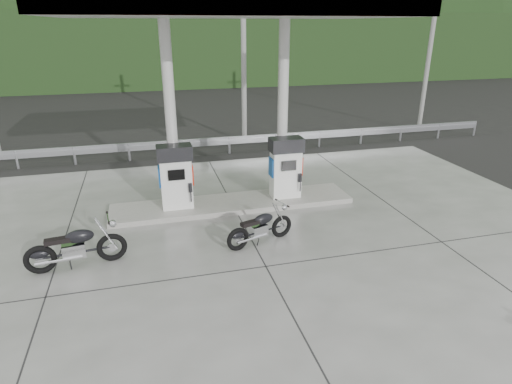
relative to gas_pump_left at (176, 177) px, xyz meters
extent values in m
plane|color=black|center=(1.60, -2.50, -1.07)|extent=(160.00, 160.00, 0.00)
cube|color=slate|center=(1.60, -2.50, -1.06)|extent=(18.00, 14.00, 0.02)
cube|color=gray|center=(1.60, 0.00, -0.98)|extent=(7.00, 1.40, 0.15)
cylinder|color=silver|center=(0.00, 0.40, 1.60)|extent=(0.30, 0.30, 5.00)
cylinder|color=silver|center=(3.20, 0.40, 1.60)|extent=(0.30, 0.30, 5.00)
cube|color=silver|center=(1.60, 0.00, 4.30)|extent=(8.50, 5.00, 0.40)
cube|color=black|center=(1.60, 9.00, -1.07)|extent=(60.00, 7.00, 0.01)
cylinder|color=gray|center=(3.60, 7.00, 2.93)|extent=(0.22, 0.22, 8.00)
cylinder|color=gray|center=(12.60, 7.00, 2.93)|extent=(0.22, 0.22, 8.00)
cube|color=black|center=(1.60, 27.50, 1.93)|extent=(80.00, 6.00, 6.00)
camera|label=1|loc=(-0.70, -11.36, 3.94)|focal=30.00mm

